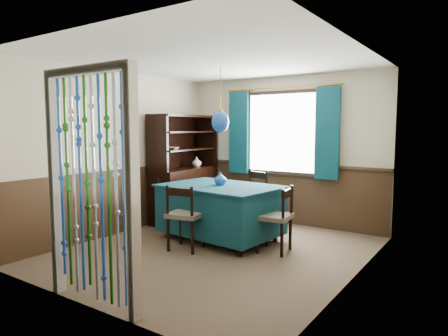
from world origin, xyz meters
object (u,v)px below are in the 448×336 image
Objects in this scene: sideboard at (184,184)px; vase_table at (220,179)px; chair_near at (185,215)px; chair_far at (250,198)px; chair_right at (276,217)px; pendant_lamp at (220,122)px; bowl_shelf at (174,148)px; dining_table at (220,209)px; chair_left at (172,202)px; vase_sideboard at (197,161)px.

vase_table is (1.25, -0.67, 0.26)m from sideboard.
chair_near is 0.93× the size of chair_far.
chair_far is 1.22m from chair_right.
pendant_lamp reaches higher than bowl_shelf.
dining_table is 0.68m from chair_near.
chair_near reaches higher than chair_left.
chair_right is 0.47× the size of sideboard.
chair_near is 4.44× the size of vase_sideboard.
dining_table is 1.01m from chair_left.
dining_table is 2.03× the size of chair_right.
chair_left is at bearing 175.36° from pendant_lamp.
pendant_lamp is (1.01, -0.08, 1.28)m from chair_left.
bowl_shelf is at bearing 124.95° from chair_near.
chair_far is at bearing 39.28° from chair_right.
dining_table is at bearing -52.53° from vase_table.
vase_sideboard is (-1.19, 0.96, 0.14)m from vase_table.
vase_sideboard is (-0.21, 0.92, 0.59)m from chair_left.
pendant_lamp is at bearing -39.46° from dining_table.
chair_near is at bearing -56.46° from vase_sideboard.
chair_right is (0.93, -0.05, 0.00)m from dining_table.
chair_right is 2.46m from vase_sideboard.
pendant_lamp is (0.11, 0.67, 1.25)m from chair_near.
chair_left is 0.44× the size of sideboard.
vase_sideboard is (-2.15, 1.05, 0.57)m from chair_right.
vase_table is at bearing 77.35° from chair_right.
sideboard is (-2.21, 0.76, 0.17)m from chair_right.
vase_table is (-0.03, 0.03, 0.43)m from dining_table.
sideboard is at bearing -145.40° from chair_left.
chair_right is at bearing 2.24° from dining_table.
chair_far reaches higher than chair_right.
pendant_lamp reaches higher than sideboard.
vase_table is (-0.07, -0.75, 0.39)m from chair_far.
bowl_shelf reaches higher than chair_far.
vase_sideboard is at bearing 140.69° from pendant_lamp.
chair_near is 1.07× the size of chair_left.
vase_sideboard is (-1.22, 1.00, 0.57)m from dining_table.
vase_sideboard is (-1.22, 1.00, -0.69)m from pendant_lamp.
chair_right is (1.94, -0.14, 0.02)m from chair_left.
chair_right is at bearing 154.56° from chair_far.
pendant_lamp is (1.28, -0.71, 1.09)m from sideboard.
chair_far is 1.45m from pendant_lamp.
bowl_shelf is (-0.21, 0.29, 0.85)m from chair_left.
bowl_shelf is 0.68m from vase_sideboard.
pendant_lamp is at bearing -39.31° from vase_sideboard.
dining_table is 2.15× the size of chair_left.
vase_table reaches higher than chair_near.
sideboard is at bearing 150.99° from pendant_lamp.
chair_left is at bearing 177.25° from vase_table.
chair_left is (-1.01, 0.08, -0.02)m from dining_table.
chair_left is 1.63m from pendant_lamp.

